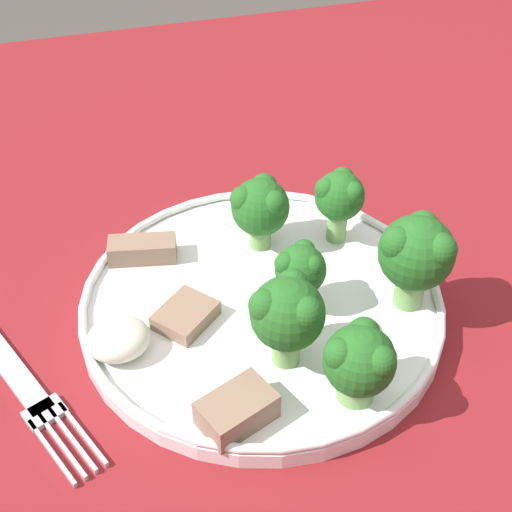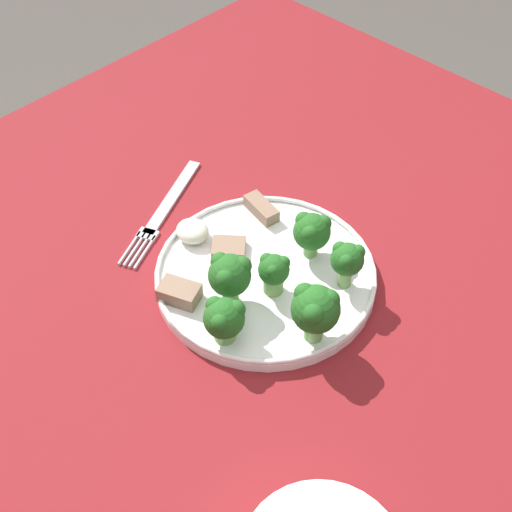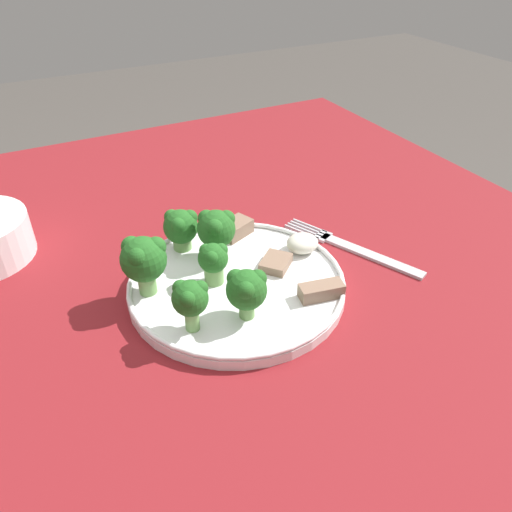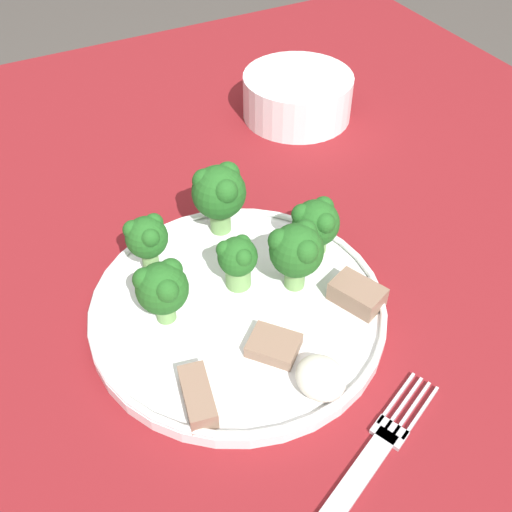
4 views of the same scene
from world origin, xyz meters
name	(u,v)px [view 3 (image 3 of 4)]	position (x,y,z in m)	size (l,w,h in m)	color
table	(202,356)	(0.00, 0.00, 0.66)	(1.06, 1.06, 0.77)	maroon
dinner_plate	(237,284)	(0.04, -0.02, 0.78)	(0.25, 0.25, 0.02)	white
fork	(352,248)	(0.21, -0.01, 0.77)	(0.10, 0.19, 0.00)	#B2B2B7
broccoli_floret_near_rim_left	(216,229)	(0.04, 0.04, 0.83)	(0.05, 0.05, 0.06)	#709E56
broccoli_floret_center_left	(190,299)	(-0.03, -0.07, 0.82)	(0.04, 0.04, 0.06)	#709E56
broccoli_floret_back_left	(213,260)	(0.02, -0.01, 0.81)	(0.04, 0.03, 0.05)	#709E56
broccoli_floret_front_left	(181,227)	(0.01, 0.08, 0.82)	(0.04, 0.04, 0.05)	#709E56
broccoli_floret_center_back	(247,289)	(0.03, -0.08, 0.82)	(0.04, 0.04, 0.06)	#709E56
broccoli_floret_mid_cluster	(143,259)	(-0.05, 0.01, 0.83)	(0.05, 0.05, 0.07)	#709E56
meat_slice_front_slice	(276,263)	(0.10, -0.01, 0.79)	(0.05, 0.05, 0.01)	#846651
meat_slice_middle_slice	(321,291)	(0.12, -0.09, 0.79)	(0.05, 0.03, 0.02)	#846651
meat_slice_rear_slice	(235,228)	(0.09, 0.07, 0.79)	(0.05, 0.04, 0.02)	#846651
sauce_dollop	(301,242)	(0.14, 0.00, 0.79)	(0.04, 0.04, 0.02)	silver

